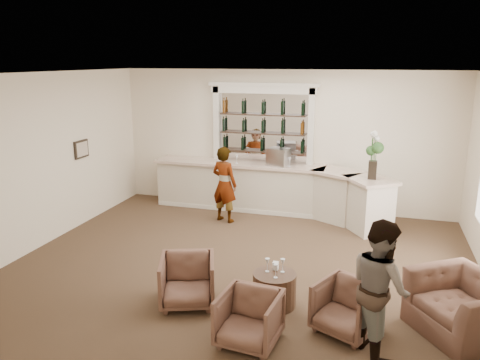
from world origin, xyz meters
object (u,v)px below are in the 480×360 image
(bar_counter, at_px, (272,189))
(sommelier, at_px, (224,184))
(armchair_center, at_px, (249,319))
(armchair_far, at_px, (463,306))
(armchair_right, at_px, (347,308))
(cocktail_table, at_px, (274,289))
(armchair_left, at_px, (187,281))
(flower_vase, at_px, (374,152))
(espresso_machine, at_px, (278,157))
(guest, at_px, (380,287))

(bar_counter, bearing_deg, sommelier, -135.10)
(armchair_center, relative_size, armchair_far, 0.63)
(armchair_right, distance_m, armchair_far, 1.51)
(cocktail_table, height_order, armchair_left, armchair_left)
(armchair_far, relative_size, flower_vase, 1.21)
(armchair_right, bearing_deg, flower_vase, 112.46)
(cocktail_table, height_order, flower_vase, flower_vase)
(armchair_left, height_order, espresso_machine, espresso_machine)
(guest, relative_size, flower_vase, 1.73)
(sommelier, distance_m, armchair_right, 4.77)
(guest, relative_size, armchair_center, 2.27)
(armchair_left, bearing_deg, armchair_center, -52.06)
(bar_counter, height_order, flower_vase, flower_vase)
(armchair_center, xyz_separation_m, armchair_right, (1.17, 0.62, 0.00))
(bar_counter, xyz_separation_m, armchair_far, (3.51, -4.21, -0.18))
(guest, distance_m, armchair_center, 1.66)
(armchair_left, bearing_deg, guest, -28.46)
(armchair_right, height_order, espresso_machine, espresso_machine)
(sommelier, bearing_deg, espresso_machine, -120.15)
(armchair_left, height_order, armchair_right, armchair_left)
(bar_counter, distance_m, armchair_left, 4.52)
(cocktail_table, relative_size, sommelier, 0.38)
(armchair_right, relative_size, armchair_far, 0.63)
(espresso_machine, distance_m, flower_vase, 2.23)
(guest, xyz_separation_m, armchair_center, (-1.55, -0.32, -0.51))
(cocktail_table, height_order, armchair_center, armchair_center)
(cocktail_table, bearing_deg, sommelier, 119.36)
(armchair_center, height_order, flower_vase, flower_vase)
(armchair_right, bearing_deg, bar_counter, 139.19)
(flower_vase, bearing_deg, guest, -87.30)
(armchair_center, distance_m, armchair_right, 1.32)
(sommelier, relative_size, armchair_far, 1.42)
(cocktail_table, relative_size, flower_vase, 0.65)
(armchair_left, xyz_separation_m, espresso_machine, (0.39, 4.55, 0.98))
(bar_counter, relative_size, armchair_right, 7.52)
(flower_vase, bearing_deg, sommelier, -175.36)
(armchair_right, xyz_separation_m, flower_vase, (0.19, 3.98, 1.35))
(bar_counter, relative_size, espresso_machine, 12.34)
(armchair_center, height_order, armchair_right, armchair_right)
(bar_counter, distance_m, espresso_machine, 0.78)
(armchair_left, bearing_deg, cocktail_table, -5.44)
(bar_counter, distance_m, guest, 5.48)
(armchair_left, distance_m, armchair_far, 3.77)
(sommelier, xyz_separation_m, armchair_center, (1.76, -4.35, -0.51))
(armchair_center, bearing_deg, flower_vase, 79.52)
(armchair_right, relative_size, flower_vase, 0.77)
(armchair_left, bearing_deg, flower_vase, 37.26)
(sommelier, bearing_deg, armchair_center, 130.26)
(armchair_left, distance_m, espresso_machine, 4.67)
(bar_counter, distance_m, armchair_far, 5.48)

